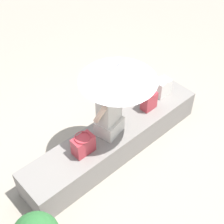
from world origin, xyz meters
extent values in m
plane|color=#9E9384|center=(0.00, 0.00, 0.00)|extent=(14.00, 14.00, 0.00)
cube|color=gray|center=(0.00, 0.00, 0.22)|extent=(2.90, 0.59, 0.45)
cube|color=beige|center=(-0.09, 0.02, 0.56)|extent=(0.39, 0.35, 0.22)
cube|color=beige|center=(-0.09, 0.02, 0.91)|extent=(0.36, 0.27, 0.48)
sphere|color=beige|center=(-0.09, 0.02, 1.25)|extent=(0.20, 0.20, 0.20)
cylinder|color=beige|center=(-0.28, -0.03, 0.93)|extent=(0.11, 0.21, 0.32)
cylinder|color=beige|center=(0.11, 0.06, 0.93)|extent=(0.11, 0.21, 0.32)
cylinder|color=#B7B7BC|center=(0.00, -0.05, 1.00)|extent=(0.02, 0.02, 1.11)
cone|color=silver|center=(0.00, -0.05, 1.45)|extent=(0.97, 0.97, 0.22)
sphere|color=#B7B7BC|center=(0.00, -0.05, 1.57)|extent=(0.03, 0.03, 0.03)
cube|color=silver|center=(1.05, 0.05, 0.58)|extent=(0.25, 0.17, 0.27)
torus|color=silver|center=(1.05, 0.05, 0.73)|extent=(0.18, 0.18, 0.01)
cube|color=#B2333D|center=(-0.57, -0.02, 0.58)|extent=(0.29, 0.17, 0.26)
torus|color=#B2333D|center=(-0.57, -0.02, 0.72)|extent=(0.21, 0.21, 0.01)
cube|color=#B2333D|center=(0.66, -0.02, 0.59)|extent=(0.22, 0.14, 0.28)
torus|color=#B2333D|center=(0.66, -0.02, 0.74)|extent=(0.17, 0.17, 0.01)
camera|label=1|loc=(-2.17, -2.31, 3.79)|focal=52.98mm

